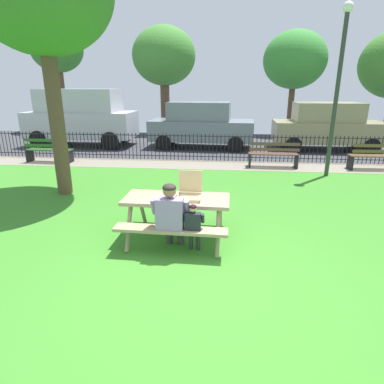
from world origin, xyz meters
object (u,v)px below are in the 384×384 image
at_px(pizza_box_open, 190,193).
at_px(pizza_slice_on_table, 165,199).
at_px(park_bench_right, 376,157).
at_px(far_tree_midleft, 164,57).
at_px(park_bench_center, 273,155).
at_px(far_tree_center, 295,60).
at_px(child_at_table, 193,224).
at_px(parked_car_left, 201,124).
at_px(park_bench_left, 49,151).
at_px(adult_at_table, 171,215).
at_px(far_tree_left, 57,49).
at_px(parked_car_far_left, 81,116).
at_px(parked_car_center, 327,126).
at_px(picnic_table_foreground, 177,207).
at_px(lamp_post_walkway, 339,77).

bearing_deg(pizza_box_open, pizza_slice_on_table, -160.80).
height_order(park_bench_right, far_tree_midleft, far_tree_midleft).
bearing_deg(park_bench_center, park_bench_right, 0.00).
bearing_deg(far_tree_center, park_bench_center, -103.34).
relative_size(child_at_table, parked_car_left, 0.19).
relative_size(park_bench_left, far_tree_center, 0.30).
relative_size(adult_at_table, child_at_table, 1.36).
relative_size(pizza_slice_on_table, far_tree_left, 0.04).
bearing_deg(parked_car_left, parked_car_far_left, -179.98).
xyz_separation_m(pizza_slice_on_table, far_tree_center, (4.62, 14.33, 3.13)).
height_order(park_bench_center, parked_car_center, parked_car_center).
distance_m(adult_at_table, parked_car_left, 9.53).
height_order(adult_at_table, parked_car_far_left, parked_car_far_left).
bearing_deg(park_bench_left, picnic_table_foreground, -46.28).
relative_size(pizza_slice_on_table, parked_car_center, 0.06).
bearing_deg(parked_car_center, far_tree_midleft, 146.26).
bearing_deg(far_tree_center, pizza_slice_on_table, -107.87).
xyz_separation_m(child_at_table, park_bench_center, (2.07, 6.13, -0.11)).
distance_m(park_bench_center, far_tree_left, 14.82).
distance_m(park_bench_left, park_bench_right, 10.99).
bearing_deg(park_bench_center, lamp_post_walkway, -32.13).
xyz_separation_m(lamp_post_walkway, parked_car_left, (-4.11, 4.35, -1.80)).
xyz_separation_m(parked_car_left, far_tree_midleft, (-2.47, 5.17, 3.12)).
bearing_deg(child_at_table, parked_car_far_left, 121.71).
bearing_deg(parked_car_far_left, picnic_table_foreground, -58.33).
bearing_deg(pizza_box_open, parked_car_left, 92.89).
bearing_deg(parked_car_center, far_tree_left, 159.66).
bearing_deg(park_bench_center, far_tree_left, 142.79).
distance_m(child_at_table, park_bench_right, 8.10).
distance_m(park_bench_center, park_bench_right, 3.23).
bearing_deg(far_tree_midleft, picnic_table_foreground, -79.21).
height_order(parked_car_center, far_tree_midleft, far_tree_midleft).
relative_size(adult_at_table, far_tree_center, 0.22).
distance_m(child_at_table, parked_car_far_left, 11.26).
relative_size(pizza_box_open, parked_car_left, 0.10).
xyz_separation_m(park_bench_right, far_tree_left, (-14.55, 8.60, 4.16)).
relative_size(adult_at_table, park_bench_right, 0.74).
height_order(far_tree_left, far_tree_midleft, far_tree_left).
bearing_deg(child_at_table, far_tree_midleft, 101.68).
bearing_deg(adult_at_table, far_tree_center, 73.09).
xyz_separation_m(pizza_slice_on_table, park_bench_right, (5.81, 5.73, -0.36)).
height_order(pizza_slice_on_table, parked_car_far_left, parked_car_far_left).
xyz_separation_m(pizza_slice_on_table, adult_at_table, (0.15, -0.36, -0.12)).
bearing_deg(park_bench_center, far_tree_midleft, 120.75).
xyz_separation_m(pizza_slice_on_table, park_bench_left, (-5.18, 5.73, -0.36)).
bearing_deg(adult_at_table, far_tree_left, 121.19).
bearing_deg(park_bench_right, far_tree_left, 149.42).
relative_size(park_bench_left, park_bench_center, 1.01).
bearing_deg(parked_car_center, park_bench_center, -127.52).
bearing_deg(park_bench_left, far_tree_center, 41.26).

